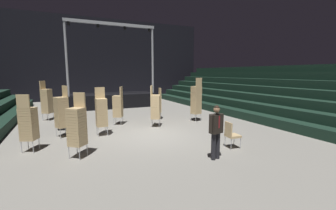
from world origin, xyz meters
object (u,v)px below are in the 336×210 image
(stage_riser, at_px, (112,99))
(chair_stack_rear_left, at_px, (77,126))
(chair_stack_front_left, at_px, (155,106))
(equipment_road_case, at_px, (69,123))
(man_with_tie, at_px, (216,129))
(chair_stack_rear_right, at_px, (101,112))
(chair_stack_mid_centre, at_px, (157,104))
(chair_stack_mid_right, at_px, (47,101))
(loose_chair_near_man, at_px, (231,133))
(chair_stack_mid_left, at_px, (118,106))
(chair_stack_rear_centre, at_px, (28,123))
(chair_stack_aisle_left, at_px, (62,112))
(chair_stack_front_right, at_px, (196,100))

(stage_riser, xyz_separation_m, chair_stack_rear_left, (-3.09, -10.34, 0.37))
(chair_stack_front_left, bearing_deg, equipment_road_case, -79.22)
(man_with_tie, distance_m, chair_stack_rear_left, 4.31)
(chair_stack_rear_right, bearing_deg, chair_stack_mid_centre, -148.83)
(chair_stack_front_left, distance_m, chair_stack_mid_right, 6.38)
(loose_chair_near_man, bearing_deg, chair_stack_mid_left, -146.29)
(man_with_tie, xyz_separation_m, chair_stack_mid_centre, (0.68, 6.44, -0.05))
(chair_stack_front_left, bearing_deg, chair_stack_mid_right, -99.45)
(chair_stack_rear_centre, bearing_deg, chair_stack_mid_right, 110.82)
(chair_stack_front_left, relative_size, chair_stack_aisle_left, 0.96)
(chair_stack_aisle_left, bearing_deg, equipment_road_case, -36.06)
(chair_stack_mid_centre, height_order, chair_stack_rear_left, chair_stack_rear_left)
(chair_stack_mid_centre, height_order, chair_stack_aisle_left, chair_stack_aisle_left)
(stage_riser, xyz_separation_m, man_with_tie, (0.75, -12.28, 0.30))
(chair_stack_mid_right, height_order, chair_stack_rear_left, chair_stack_mid_right)
(stage_riser, distance_m, chair_stack_front_right, 7.93)
(chair_stack_front_left, distance_m, chair_stack_mid_centre, 1.86)
(chair_stack_mid_right, distance_m, loose_chair_near_man, 10.25)
(chair_stack_mid_centre, xyz_separation_m, equipment_road_case, (-4.66, -0.35, -0.64))
(chair_stack_rear_left, bearing_deg, stage_riser, -65.73)
(chair_stack_mid_right, height_order, equipment_road_case, chair_stack_mid_right)
(chair_stack_mid_left, distance_m, chair_stack_rear_left, 4.61)
(chair_stack_aisle_left, height_order, loose_chair_near_man, chair_stack_aisle_left)
(chair_stack_front_left, xyz_separation_m, equipment_road_case, (-3.89, 1.34, -0.76))
(chair_stack_rear_right, bearing_deg, chair_stack_mid_left, -123.46)
(chair_stack_mid_centre, distance_m, loose_chair_near_man, 5.85)
(man_with_tie, distance_m, chair_stack_mid_right, 10.12)
(chair_stack_mid_right, height_order, loose_chair_near_man, chair_stack_mid_right)
(equipment_road_case, bearing_deg, chair_stack_rear_left, -88.04)
(chair_stack_rear_right, height_order, chair_stack_aisle_left, chair_stack_aisle_left)
(stage_riser, bearing_deg, equipment_road_case, -117.52)
(stage_riser, distance_m, chair_stack_aisle_left, 8.35)
(chair_stack_rear_left, xyz_separation_m, chair_stack_rear_right, (1.09, 2.31, 0.00))
(chair_stack_rear_left, height_order, loose_chair_near_man, chair_stack_rear_left)
(stage_riser, xyz_separation_m, chair_stack_aisle_left, (-3.52, -7.56, 0.41))
(chair_stack_mid_left, bearing_deg, chair_stack_mid_centre, -51.15)
(man_with_tie, xyz_separation_m, chair_stack_rear_right, (-2.75, 4.26, 0.07))
(chair_stack_rear_right, bearing_deg, man_with_tie, 121.61)
(chair_stack_mid_left, distance_m, equipment_road_case, 2.44)
(man_with_tie, height_order, chair_stack_mid_right, chair_stack_mid_right)
(chair_stack_front_right, bearing_deg, chair_stack_rear_left, -163.56)
(chair_stack_front_right, distance_m, chair_stack_rear_left, 7.02)
(chair_stack_rear_right, bearing_deg, chair_stack_rear_left, 63.49)
(chair_stack_mid_right, distance_m, equipment_road_case, 3.01)
(chair_stack_rear_right, relative_size, chair_stack_rear_centre, 1.04)
(chair_stack_front_right, height_order, chair_stack_aisle_left, chair_stack_front_right)
(chair_stack_mid_centre, distance_m, chair_stack_rear_right, 4.07)
(chair_stack_mid_left, bearing_deg, chair_stack_rear_centre, 155.28)
(chair_stack_rear_right, bearing_deg, stage_riser, -105.22)
(chair_stack_mid_left, bearing_deg, man_with_tie, -136.39)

